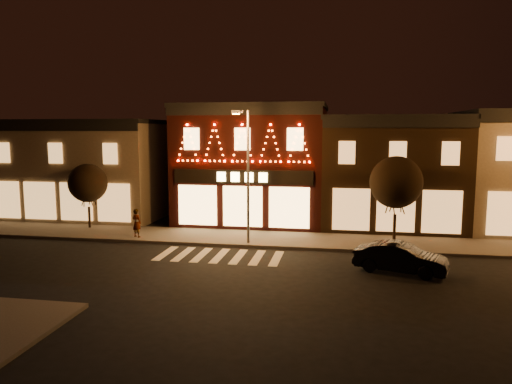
# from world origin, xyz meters

# --- Properties ---
(ground) EXTENTS (120.00, 120.00, 0.00)m
(ground) POSITION_xyz_m (0.00, 0.00, 0.00)
(ground) COLOR black
(ground) RESTS_ON ground
(sidewalk_far) EXTENTS (44.00, 4.00, 0.15)m
(sidewalk_far) POSITION_xyz_m (2.00, 8.00, 0.07)
(sidewalk_far) COLOR #47423D
(sidewalk_far) RESTS_ON ground
(building_left) EXTENTS (12.20, 8.28, 7.30)m
(building_left) POSITION_xyz_m (-13.00, 13.99, 3.66)
(building_left) COLOR #6E624E
(building_left) RESTS_ON ground
(building_pulp) EXTENTS (10.20, 8.34, 8.30)m
(building_pulp) POSITION_xyz_m (0.00, 13.98, 4.16)
(building_pulp) COLOR black
(building_pulp) RESTS_ON ground
(building_right_a) EXTENTS (9.20, 8.28, 7.50)m
(building_right_a) POSITION_xyz_m (9.50, 13.99, 3.76)
(building_right_a) COLOR black
(building_right_a) RESTS_ON ground
(streetlamp_mid) EXTENTS (0.69, 1.72, 7.50)m
(streetlamp_mid) POSITION_xyz_m (0.96, 6.39, 4.55)
(streetlamp_mid) COLOR #59595E
(streetlamp_mid) RESTS_ON sidewalk_far
(tree_left) EXTENTS (2.53, 2.53, 4.23)m
(tree_left) POSITION_xyz_m (-10.17, 9.00, 3.11)
(tree_left) COLOR black
(tree_left) RESTS_ON sidewalk_far
(tree_right) EXTENTS (2.97, 2.97, 4.96)m
(tree_right) POSITION_xyz_m (9.27, 8.14, 3.62)
(tree_right) COLOR black
(tree_right) RESTS_ON sidewalk_far
(dark_sedan) EXTENTS (4.43, 2.62, 1.38)m
(dark_sedan) POSITION_xyz_m (8.98, 2.61, 0.69)
(dark_sedan) COLOR black
(dark_sedan) RESTS_ON ground
(pedestrian) EXTENTS (0.74, 0.61, 1.72)m
(pedestrian) POSITION_xyz_m (-5.88, 6.85, 1.01)
(pedestrian) COLOR gray
(pedestrian) RESTS_ON sidewalk_far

